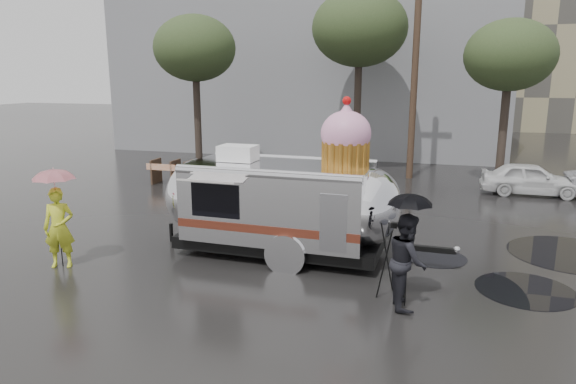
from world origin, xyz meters
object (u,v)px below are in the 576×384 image
(airstream_trailer, at_px, (284,200))
(person_right, at_px, (407,261))
(person_left, at_px, (59,228))
(tripod, at_px, (393,252))

(airstream_trailer, height_order, person_right, airstream_trailer)
(person_left, bearing_deg, airstream_trailer, 3.45)
(person_right, distance_m, tripod, 0.48)
(airstream_trailer, distance_m, person_left, 5.26)
(person_right, relative_size, tripod, 1.18)
(airstream_trailer, height_order, person_left, airstream_trailer)
(airstream_trailer, relative_size, person_right, 4.01)
(person_left, xyz_separation_m, tripod, (7.53, 0.47, -0.01))
(airstream_trailer, bearing_deg, person_left, -152.78)
(airstream_trailer, distance_m, person_right, 3.82)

